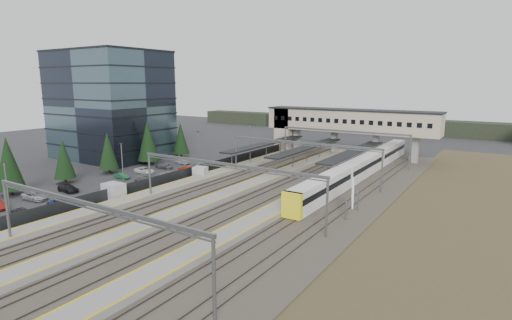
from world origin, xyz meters
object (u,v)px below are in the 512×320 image
Objects in this scene: relay_cabin_near at (114,192)px; relay_cabin_far at (200,172)px; billboard at (353,194)px; train at (362,167)px; office_building at (110,105)px; footbridge at (338,123)px.

relay_cabin_near is 17.64m from relay_cabin_far.
relay_cabin_near is 0.59× the size of billboard.
relay_cabin_near is 1.12× the size of relay_cabin_far.
billboard is at bearing -75.04° from train.
office_building is 0.43× the size of train.
relay_cabin_far is 0.53× the size of billboard.
relay_cabin_near is 55.33m from footbridge.
billboard is (5.86, -21.94, 1.15)m from train.
relay_cabin_near is 0.06× the size of train.
billboard reaches higher than relay_cabin_near.
train is at bearing 104.96° from billboard.
footbridge is 0.72× the size of train.
office_building is 53.18m from footbridge.
footbridge is at bearing 75.02° from relay_cabin_near.
train is (56.00, 10.86, -10.26)m from office_building.
relay_cabin_far is at bearing -146.47° from train.
billboard is at bearing -66.15° from footbridge.
billboard reaches higher than train.
train is at bearing 52.00° from relay_cabin_near.
office_building reaches higher than train.
train is at bearing 10.97° from office_building.
relay_cabin_near is at bearing -95.84° from relay_cabin_far.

